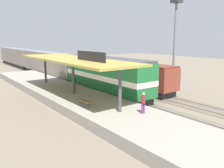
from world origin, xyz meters
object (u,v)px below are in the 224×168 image
at_px(passenger_carriage_front, 48,64).
at_px(freight_car, 136,76).
at_px(passenger_carriage_rear, 17,57).
at_px(person_walking, 143,102).
at_px(locomotive, 105,75).
at_px(light_mast, 175,25).
at_px(person_waiting, 75,82).
at_px(platform_bench, 85,101).

height_order(passenger_carriage_front, freight_car, passenger_carriage_front).
height_order(passenger_carriage_rear, person_walking, passenger_carriage_rear).
xyz_separation_m(locomotive, passenger_carriage_front, (0.00, 18.00, -0.10)).
relative_size(light_mast, person_waiting, 6.84).
xyz_separation_m(freight_car, light_mast, (3.20, -3.45, 6.43)).
bearing_deg(platform_bench, person_waiting, 69.93).
distance_m(light_mast, person_walking, 14.35).
bearing_deg(passenger_carriage_rear, person_walking, -93.98).
relative_size(locomotive, freight_car, 1.20).
bearing_deg(light_mast, locomotive, 153.55).
height_order(freight_car, person_walking, freight_car).
relative_size(platform_bench, passenger_carriage_rear, 0.08).
bearing_deg(passenger_carriage_rear, person_waiting, -95.57).
bearing_deg(passenger_carriage_rear, light_mast, -79.64).
bearing_deg(freight_car, light_mast, -47.17).
bearing_deg(person_waiting, freight_car, -8.53).
distance_m(light_mast, person_waiting, 14.05).
bearing_deg(person_walking, passenger_carriage_rear, 86.02).
bearing_deg(freight_car, person_waiting, 171.47).
bearing_deg(light_mast, platform_bench, -173.46).
height_order(passenger_carriage_front, passenger_carriage_rear, same).
height_order(passenger_carriage_rear, freight_car, passenger_carriage_rear).
bearing_deg(platform_bench, light_mast, 6.54).
bearing_deg(locomotive, passenger_carriage_front, 90.00).
height_order(freight_car, light_mast, light_mast).
bearing_deg(person_waiting, person_walking, -88.36).
relative_size(locomotive, light_mast, 1.23).
bearing_deg(passenger_carriage_rear, platform_bench, -97.72).
distance_m(locomotive, passenger_carriage_rear, 38.80).
xyz_separation_m(platform_bench, person_waiting, (2.29, 6.28, 0.51)).
bearing_deg(locomotive, light_mast, -26.45).
xyz_separation_m(platform_bench, light_mast, (13.80, 1.58, 7.05)).
bearing_deg(locomotive, passenger_carriage_rear, 90.00).
height_order(platform_bench, person_walking, person_walking).
relative_size(platform_bench, light_mast, 0.15).
height_order(light_mast, person_waiting, light_mast).
bearing_deg(locomotive, person_waiting, 167.55).
height_order(platform_bench, light_mast, light_mast).
xyz_separation_m(locomotive, freight_car, (4.60, -0.43, -0.44)).
xyz_separation_m(locomotive, passenger_carriage_rear, (0.00, 38.80, -0.10)).
xyz_separation_m(passenger_carriage_front, person_walking, (-3.39, -28.04, -0.46)).
bearing_deg(platform_bench, person_walking, -60.34).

